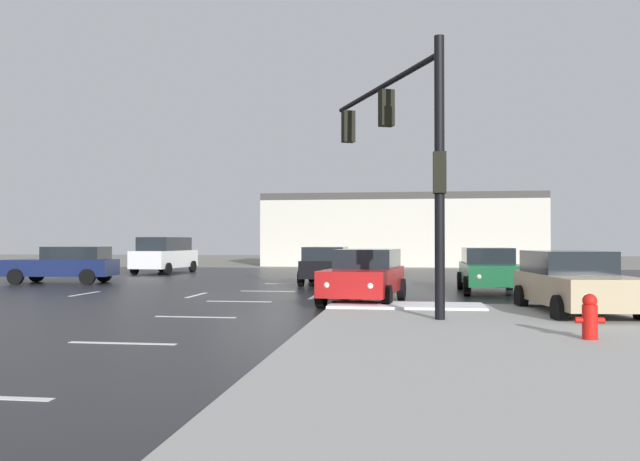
{
  "coord_description": "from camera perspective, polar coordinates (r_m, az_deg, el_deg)",
  "views": [
    {
      "loc": [
        5.07,
        -20.96,
        1.85
      ],
      "look_at": [
        1.43,
        5.58,
        2.28
      ],
      "focal_mm": 36.25,
      "sensor_mm": 36.0,
      "label": 1
    }
  ],
  "objects": [
    {
      "name": "strip_building_background",
      "position": [
        49.42,
        7.21,
        0.0
      ],
      "size": [
        20.14,
        8.0,
        5.27
      ],
      "color": "beige",
      "rests_on": "ground_plane"
    },
    {
      "name": "sedan_red",
      "position": [
        19.05,
        4.0,
        -3.92
      ],
      "size": [
        2.43,
        4.68,
        1.58
      ],
      "rotation": [
        0.0,
        0.0,
        -1.68
      ],
      "color": "#B21919",
      "rests_on": "road_asphalt"
    },
    {
      "name": "sedan_black",
      "position": [
        27.18,
        0.63,
        -3.02
      ],
      "size": [
        2.06,
        4.55,
        1.58
      ],
      "rotation": [
        0.0,
        0.0,
        1.58
      ],
      "color": "black",
      "rests_on": "road_asphalt"
    },
    {
      "name": "lane_markings",
      "position": [
        20.04,
        -3.35,
        -6.15
      ],
      "size": [
        36.15,
        36.15,
        0.01
      ],
      "color": "silver",
      "rests_on": "road_asphalt"
    },
    {
      "name": "sedan_navy",
      "position": [
        29.89,
        -21.57,
        -2.76
      ],
      "size": [
        4.65,
        2.34,
        1.58
      ],
      "rotation": [
        0.0,
        0.0,
        3.23
      ],
      "color": "#141E47",
      "rests_on": "road_asphalt"
    },
    {
      "name": "sedan_tan",
      "position": [
        16.86,
        21.47,
        -4.25
      ],
      "size": [
        2.37,
        4.66,
        1.58
      ],
      "rotation": [
        0.0,
        0.0,
        -1.47
      ],
      "color": "tan",
      "rests_on": "road_asphalt"
    },
    {
      "name": "traffic_signal_mast",
      "position": [
        16.1,
        7.44,
        7.93
      ],
      "size": [
        2.96,
        5.99,
        6.21
      ],
      "rotation": [
        0.0,
        0.0,
        2.02
      ],
      "color": "black",
      "rests_on": "sidewalk_corner"
    },
    {
      "name": "sedan_green",
      "position": [
        23.75,
        14.68,
        -3.29
      ],
      "size": [
        2.05,
        4.55,
        1.58
      ],
      "rotation": [
        0.0,
        0.0,
        -1.58
      ],
      "color": "#195933",
      "rests_on": "road_asphalt"
    },
    {
      "name": "road_asphalt",
      "position": [
        21.64,
        -5.79,
        -5.79
      ],
      "size": [
        44.0,
        44.0,
        0.02
      ],
      "primitive_type": "cube",
      "color": "#232326",
      "rests_on": "ground_plane"
    },
    {
      "name": "snow_strip_curbside",
      "position": [
        17.04,
        7.6,
        -6.57
      ],
      "size": [
        4.0,
        1.6,
        0.06
      ],
      "primitive_type": "cube",
      "color": "white",
      "rests_on": "sidewalk_corner"
    },
    {
      "name": "suv_white",
      "position": [
        37.4,
        -13.54,
        -2.05
      ],
      "size": [
        2.48,
        4.95,
        2.03
      ],
      "rotation": [
        0.0,
        0.0,
        1.49
      ],
      "color": "white",
      "rests_on": "road_asphalt"
    },
    {
      "name": "ground_plane",
      "position": [
        21.64,
        -5.79,
        -5.82
      ],
      "size": [
        120.0,
        120.0,
        0.0
      ],
      "primitive_type": "plane",
      "color": "slate"
    },
    {
      "name": "fire_hydrant",
      "position": [
        12.25,
        22.72,
        -7.01
      ],
      "size": [
        0.48,
        0.26,
        0.79
      ],
      "color": "red",
      "rests_on": "sidewalk_corner"
    }
  ]
}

